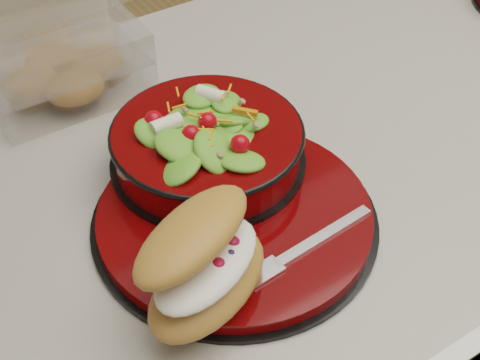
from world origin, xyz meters
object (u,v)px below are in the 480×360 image
dinner_plate (236,216)px  salad_bowl (207,139)px  croissant (204,262)px  pastry_box (62,65)px  island_counter (337,292)px  fork (306,246)px

dinner_plate → salad_bowl: 0.10m
croissant → pastry_box: (0.02, 0.42, -0.02)m
island_counter → salad_bowl: (-0.27, -0.02, 0.50)m
salad_bowl → island_counter: bearing=3.3°
croissant → island_counter: bearing=1.8°
island_counter → pastry_box: 0.65m
dinner_plate → pastry_box: 0.35m
dinner_plate → croissant: (-0.09, -0.08, 0.06)m
dinner_plate → pastry_box: size_ratio=1.52×
dinner_plate → fork: 0.09m
dinner_plate → fork: size_ratio=1.93×
salad_bowl → fork: salad_bowl is taller
island_counter → pastry_box: (-0.35, 0.24, 0.49)m
dinner_plate → pastry_box: (-0.06, 0.34, 0.03)m
croissant → fork: size_ratio=1.04×
salad_bowl → fork: (0.02, -0.17, -0.03)m
pastry_box → salad_bowl: bearing=-72.8°
dinner_plate → salad_bowl: salad_bowl is taller
salad_bowl → pastry_box: 0.27m
croissant → salad_bowl: bearing=34.2°
salad_bowl → croissant: size_ratio=1.34×
pastry_box → croissant: bearing=-92.9°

